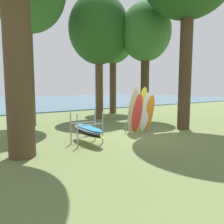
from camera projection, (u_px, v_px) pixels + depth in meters
name	position (u px, v px, depth m)	size (l,w,h in m)	color
ground_plane	(143.00, 136.00, 10.03)	(80.00, 80.00, 0.00)	olive
lake_water	(15.00, 101.00, 34.04)	(80.00, 36.00, 0.10)	#477084
tree_mid_behind	(99.00, 30.00, 14.74)	(4.09, 4.09, 8.49)	brown
tree_far_right_back	(113.00, 40.00, 18.37)	(3.52, 3.52, 8.31)	#4C3823
tree_deep_back	(146.00, 34.00, 14.43)	(3.36, 3.36, 7.82)	#42301E
leaning_board_pile	(141.00, 112.00, 10.62)	(1.54, 0.84, 2.24)	#C6B289
board_storage_rack	(87.00, 130.00, 8.59)	(1.15, 2.13, 1.25)	#9EA0A5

